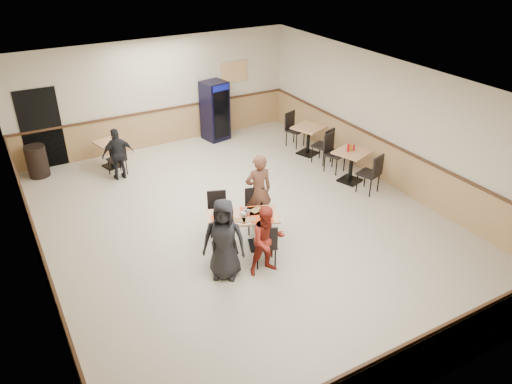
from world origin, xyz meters
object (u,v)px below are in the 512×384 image
side_table_far (308,136)px  back_table (110,150)px  main_table (243,226)px  pepsi_cooler (215,111)px  diner_man_opposite (258,191)px  trash_bin (37,161)px  side_table_near (351,162)px  lone_diner (118,154)px  diner_woman_left (224,239)px  diner_woman_right (267,240)px

side_table_far → back_table: side_table_far is taller
main_table → pepsi_cooler: size_ratio=0.88×
main_table → diner_man_opposite: bearing=62.1°
side_table_far → pepsi_cooler: (-1.73, 2.26, 0.33)m
diner_man_opposite → side_table_far: (3.00, 2.50, -0.27)m
main_table → trash_bin: (-2.99, 5.33, -0.08)m
main_table → diner_man_opposite: diner_man_opposite is taller
side_table_near → pepsi_cooler: (-1.69, 4.15, 0.33)m
diner_man_opposite → side_table_near: bearing=-160.3°
lone_diner → diner_man_opposite: bearing=118.1°
diner_man_opposite → side_table_far: 3.92m
diner_woman_left → trash_bin: size_ratio=1.92×
diner_woman_right → side_table_near: (3.64, 2.11, -0.14)m
side_table_near → back_table: 6.17m
side_table_far → lone_diner: bearing=167.8°
trash_bin → lone_diner: bearing=-33.1°
trash_bin → diner_man_opposite: bearing=-52.0°
main_table → back_table: 5.13m
diner_woman_left → trash_bin: diner_woman_left is taller
lone_diner → back_table: size_ratio=1.65×
lone_diner → pepsi_cooler: (3.20, 1.19, 0.20)m
side_table_far → diner_woman_right: bearing=-132.6°
diner_woman_right → pepsi_cooler: bearing=79.0°
diner_woman_right → diner_man_opposite: 1.65m
diner_man_opposite → lone_diner: diner_man_opposite is taller
back_table → trash_bin: 1.79m
diner_man_opposite → diner_woman_right: bearing=74.0°
main_table → pepsi_cooler: (1.97, 5.37, 0.38)m
diner_woman_left → trash_bin: bearing=145.9°
diner_woman_left → side_table_far: bearing=75.1°
diner_woman_right → side_table_far: 5.44m
pepsi_cooler → side_table_near: bearing=-78.5°
diner_woman_left → back_table: diner_woman_left is taller
side_table_far → back_table: bearing=159.3°
side_table_far → pepsi_cooler: size_ratio=0.55×
diner_woman_right → lone_diner: (-1.26, 5.07, -0.01)m
side_table_near → pepsi_cooler: size_ratio=0.55×
lone_diner → side_table_near: (4.89, -2.96, -0.13)m
diner_woman_left → back_table: bearing=130.3°
side_table_near → diner_woman_left: bearing=-157.2°
diner_woman_left → diner_woman_right: (0.72, -0.28, -0.10)m
trash_bin → main_table: bearing=-60.7°
lone_diner → trash_bin: lone_diner is taller
diner_woman_right → side_table_near: diner_woman_right is taller
diner_woman_left → pepsi_cooler: (2.67, 5.98, 0.09)m
side_table_far → trash_bin: 7.05m
diner_man_opposite → diner_woman_left: bearing=49.4°
pepsi_cooler → trash_bin: pepsi_cooler is taller
back_table → pepsi_cooler: (3.20, 0.39, 0.39)m
main_table → lone_diner: lone_diner is taller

